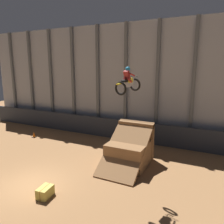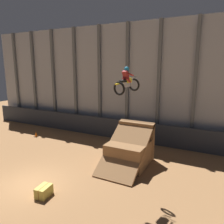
{
  "view_description": "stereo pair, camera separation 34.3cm",
  "coord_description": "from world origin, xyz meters",
  "px_view_note": "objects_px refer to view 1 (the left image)",
  "views": [
    {
      "loc": [
        9.52,
        -8.52,
        6.87
      ],
      "look_at": [
        3.04,
        4.75,
        3.79
      ],
      "focal_mm": 35.0,
      "sensor_mm": 36.0,
      "label": 1
    },
    {
      "loc": [
        9.83,
        -8.36,
        6.87
      ],
      "look_at": [
        3.04,
        4.75,
        3.79
      ],
      "focal_mm": 35.0,
      "sensor_mm": 36.0,
      "label": 2
    }
  ],
  "objects_px": {
    "traffic_cone_near_ramp": "(34,135)",
    "dirt_ramp": "(130,149)",
    "hay_bale_trackside": "(45,192)",
    "rider_bike_solo": "(128,82)"
  },
  "relations": [
    {
      "from": "rider_bike_solo",
      "to": "traffic_cone_near_ramp",
      "type": "bearing_deg",
      "value": 172.52
    },
    {
      "from": "traffic_cone_near_ramp",
      "to": "dirt_ramp",
      "type": "bearing_deg",
      "value": -6.69
    },
    {
      "from": "dirt_ramp",
      "to": "traffic_cone_near_ramp",
      "type": "xyz_separation_m",
      "value": [
        -10.67,
        1.25,
        -0.74
      ]
    },
    {
      "from": "dirt_ramp",
      "to": "traffic_cone_near_ramp",
      "type": "distance_m",
      "value": 10.77
    },
    {
      "from": "hay_bale_trackside",
      "to": "traffic_cone_near_ramp",
      "type": "bearing_deg",
      "value": 138.36
    },
    {
      "from": "dirt_ramp",
      "to": "hay_bale_trackside",
      "type": "bearing_deg",
      "value": -112.95
    },
    {
      "from": "traffic_cone_near_ramp",
      "to": "hay_bale_trackside",
      "type": "relative_size",
      "value": 0.6
    },
    {
      "from": "dirt_ramp",
      "to": "hay_bale_trackside",
      "type": "relative_size",
      "value": 4.61
    },
    {
      "from": "rider_bike_solo",
      "to": "traffic_cone_near_ramp",
      "type": "relative_size",
      "value": 3.16
    },
    {
      "from": "traffic_cone_near_ramp",
      "to": "hay_bale_trackside",
      "type": "distance_m",
      "value": 10.89
    }
  ]
}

